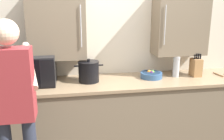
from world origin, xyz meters
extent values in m
cube|color=beige|center=(0.00, 1.13, 1.29)|extent=(3.39, 0.10, 2.57)
cube|color=#756651|center=(-0.76, 0.92, 1.58)|extent=(0.65, 0.32, 0.78)
cylinder|color=#B7BABF|center=(-0.49, 0.74, 1.58)|extent=(0.01, 0.01, 0.47)
cube|color=#756651|center=(0.76, 0.92, 1.58)|extent=(0.65, 0.32, 0.78)
cylinder|color=#B7BABF|center=(0.49, 0.74, 1.58)|extent=(0.01, 0.01, 0.47)
cube|color=#756651|center=(0.00, 0.74, 0.45)|extent=(3.05, 0.65, 0.90)
cube|color=#937A5B|center=(0.00, 0.74, 0.92)|extent=(3.09, 0.69, 0.03)
cube|color=black|center=(-1.07, 0.79, 1.10)|extent=(0.54, 0.39, 0.34)
cube|color=beige|center=(-1.14, 0.78, 1.10)|extent=(0.35, 0.33, 0.27)
cube|color=black|center=(-0.87, 0.59, 1.10)|extent=(0.15, 0.01, 0.31)
cube|color=black|center=(-1.14, 0.60, 1.10)|extent=(0.39, 0.02, 0.31)
cube|color=#A37547|center=(0.95, 0.77, 1.05)|extent=(0.11, 0.15, 0.23)
cylinder|color=black|center=(0.91, 0.75, 1.19)|extent=(0.02, 0.02, 0.06)
cylinder|color=black|center=(0.93, 0.75, 1.19)|extent=(0.02, 0.02, 0.07)
cylinder|color=black|center=(0.96, 0.75, 1.19)|extent=(0.02, 0.02, 0.07)
cylinder|color=black|center=(0.99, 0.75, 1.19)|extent=(0.02, 0.02, 0.06)
cylinder|color=#335684|center=(0.36, 0.79, 0.97)|extent=(0.27, 0.27, 0.07)
cylinder|color=#192B42|center=(0.36, 0.79, 0.98)|extent=(0.22, 0.22, 0.05)
sphere|color=orange|center=(0.34, 0.81, 1.00)|extent=(0.05, 0.05, 0.05)
sphere|color=#511E5B|center=(0.36, 0.78, 1.00)|extent=(0.05, 0.05, 0.05)
sphere|color=#511E5B|center=(0.36, 0.79, 1.00)|extent=(0.05, 0.05, 0.05)
sphere|color=#5B9333|center=(0.38, 0.79, 1.00)|extent=(0.06, 0.06, 0.06)
cylinder|color=brown|center=(1.26, 0.75, 0.94)|extent=(0.04, 0.19, 0.01)
cylinder|color=black|center=(-0.41, 0.77, 1.05)|extent=(0.24, 0.24, 0.23)
cylinder|color=black|center=(-0.41, 0.77, 1.17)|extent=(0.25, 0.25, 0.02)
cylinder|color=black|center=(-0.41, 0.77, 1.19)|extent=(0.04, 0.04, 0.03)
cylinder|color=black|center=(-0.56, 0.77, 1.13)|extent=(0.05, 0.02, 0.02)
cylinder|color=black|center=(-0.27, 0.77, 1.13)|extent=(0.05, 0.02, 0.02)
cylinder|color=#B7BABF|center=(0.69, 0.79, 1.05)|extent=(0.08, 0.08, 0.23)
cylinder|color=#B7BABF|center=(0.69, 0.79, 1.18)|extent=(0.09, 0.09, 0.03)
cube|color=maroon|center=(-1.09, -0.06, 1.20)|extent=(0.34, 0.20, 0.59)
sphere|color=beige|center=(-1.09, -0.06, 1.62)|extent=(0.20, 0.20, 0.20)
cylinder|color=beige|center=(-0.98, 0.20, 1.30)|extent=(0.20, 0.56, 0.34)
camera|label=1|loc=(-0.62, -2.01, 1.82)|focal=39.25mm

